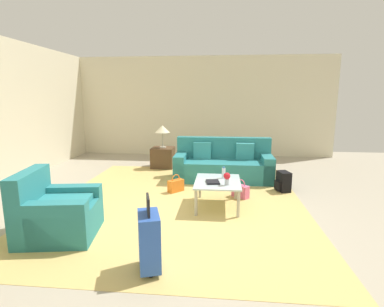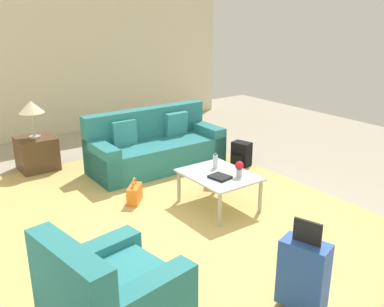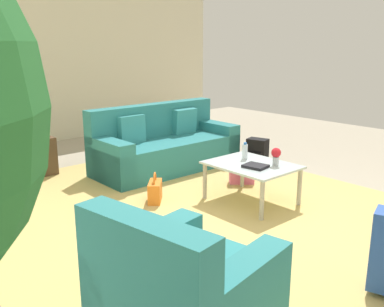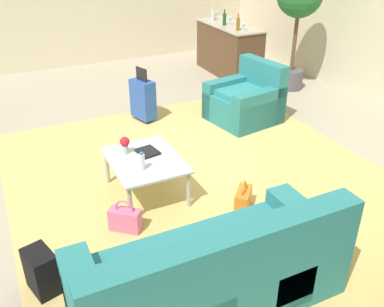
{
  "view_description": "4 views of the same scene",
  "coord_description": "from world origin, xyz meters",
  "px_view_note": "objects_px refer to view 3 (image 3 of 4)",
  "views": [
    {
      "loc": [
        -4.51,
        -0.55,
        1.87
      ],
      "look_at": [
        0.11,
        -0.09,
        0.98
      ],
      "focal_mm": 28.0,
      "sensor_mm": 36.0,
      "label": 1
    },
    {
      "loc": [
        -3.56,
        2.77,
        2.47
      ],
      "look_at": [
        0.05,
        0.17,
        0.97
      ],
      "focal_mm": 40.0,
      "sensor_mm": 36.0,
      "label": 2
    },
    {
      "loc": [
        -2.68,
        3.14,
        1.79
      ],
      "look_at": [
        0.52,
        0.31,
        0.7
      ],
      "focal_mm": 40.0,
      "sensor_mm": 36.0,
      "label": 3
    },
    {
      "loc": [
        4.35,
        -1.83,
        2.77
      ],
      "look_at": [
        0.87,
        -0.15,
        0.68
      ],
      "focal_mm": 40.0,
      "sensor_mm": 36.0,
      "label": 4
    }
  ],
  "objects_px": {
    "water_bottle": "(245,151)",
    "coffee_table_book": "(255,166)",
    "coffee_table": "(252,169)",
    "armchair": "(181,297)",
    "handbag_orange": "(155,191)",
    "backpack_black": "(257,152)",
    "side_table": "(30,156)",
    "handbag_pink": "(242,174)",
    "table_lamp": "(25,103)",
    "couch": "(163,147)",
    "flower_vase": "(276,155)"
  },
  "relations": [
    {
      "from": "water_bottle",
      "to": "coffee_table_book",
      "type": "relative_size",
      "value": 0.83
    },
    {
      "from": "coffee_table_book",
      "to": "coffee_table",
      "type": "bearing_deg",
      "value": -43.21
    },
    {
      "from": "armchair",
      "to": "handbag_orange",
      "type": "height_order",
      "value": "armchair"
    },
    {
      "from": "water_bottle",
      "to": "handbag_orange",
      "type": "distance_m",
      "value": 1.16
    },
    {
      "from": "armchair",
      "to": "water_bottle",
      "type": "distance_m",
      "value": 2.74
    },
    {
      "from": "backpack_black",
      "to": "side_table",
      "type": "bearing_deg",
      "value": 57.13
    },
    {
      "from": "armchair",
      "to": "coffee_table",
      "type": "xyz_separation_m",
      "value": [
        1.31,
        -2.17,
        0.1
      ]
    },
    {
      "from": "water_bottle",
      "to": "handbag_pink",
      "type": "relative_size",
      "value": 0.57
    },
    {
      "from": "coffee_table_book",
      "to": "table_lamp",
      "type": "height_order",
      "value": "table_lamp"
    },
    {
      "from": "side_table",
      "to": "backpack_black",
      "type": "height_order",
      "value": "side_table"
    },
    {
      "from": "water_bottle",
      "to": "side_table",
      "type": "relative_size",
      "value": 0.36
    },
    {
      "from": "couch",
      "to": "side_table",
      "type": "bearing_deg",
      "value": 57.93
    },
    {
      "from": "water_bottle",
      "to": "coffee_table_book",
      "type": "distance_m",
      "value": 0.38
    },
    {
      "from": "coffee_table",
      "to": "table_lamp",
      "type": "relative_size",
      "value": 1.64
    },
    {
      "from": "armchair",
      "to": "flower_vase",
      "type": "height_order",
      "value": "armchair"
    },
    {
      "from": "armchair",
      "to": "flower_vase",
      "type": "bearing_deg",
      "value": -64.83
    },
    {
      "from": "armchair",
      "to": "coffee_table_book",
      "type": "xyz_separation_m",
      "value": [
        1.19,
        -2.09,
        0.17
      ]
    },
    {
      "from": "coffee_table_book",
      "to": "flower_vase",
      "type": "relative_size",
      "value": 1.21
    },
    {
      "from": "armchair",
      "to": "handbag_orange",
      "type": "bearing_deg",
      "value": -33.0
    },
    {
      "from": "handbag_pink",
      "to": "backpack_black",
      "type": "bearing_deg",
      "value": -61.48
    },
    {
      "from": "couch",
      "to": "flower_vase",
      "type": "distance_m",
      "value": 2.04
    },
    {
      "from": "couch",
      "to": "handbag_pink",
      "type": "xyz_separation_m",
      "value": [
        -1.27,
        -0.32,
        -0.18
      ]
    },
    {
      "from": "table_lamp",
      "to": "backpack_black",
      "type": "bearing_deg",
      "value": -122.87
    },
    {
      "from": "coffee_table",
      "to": "table_lamp",
      "type": "bearing_deg",
      "value": 28.18
    },
    {
      "from": "coffee_table_book",
      "to": "handbag_orange",
      "type": "distance_m",
      "value": 1.2
    },
    {
      "from": "coffee_table",
      "to": "table_lamp",
      "type": "height_order",
      "value": "table_lamp"
    },
    {
      "from": "couch",
      "to": "armchair",
      "type": "bearing_deg",
      "value": 143.83
    },
    {
      "from": "flower_vase",
      "to": "handbag_pink",
      "type": "distance_m",
      "value": 0.91
    },
    {
      "from": "table_lamp",
      "to": "handbag_pink",
      "type": "bearing_deg",
      "value": -139.78
    },
    {
      "from": "coffee_table_book",
      "to": "table_lamp",
      "type": "distance_m",
      "value": 3.29
    },
    {
      "from": "side_table",
      "to": "coffee_table",
      "type": "bearing_deg",
      "value": -151.82
    },
    {
      "from": "armchair",
      "to": "water_bottle",
      "type": "bearing_deg",
      "value": -56.37
    },
    {
      "from": "table_lamp",
      "to": "handbag_orange",
      "type": "xyz_separation_m",
      "value": [
        -2.05,
        -0.66,
        -0.88
      ]
    },
    {
      "from": "flower_vase",
      "to": "couch",
      "type": "bearing_deg",
      "value": 1.42
    },
    {
      "from": "backpack_black",
      "to": "armchair",
      "type": "bearing_deg",
      "value": 123.69
    },
    {
      "from": "flower_vase",
      "to": "backpack_black",
      "type": "distance_m",
      "value": 1.71
    },
    {
      "from": "water_bottle",
      "to": "coffee_table_book",
      "type": "xyz_separation_m",
      "value": [
        -0.32,
        0.18,
        -0.08
      ]
    },
    {
      "from": "couch",
      "to": "table_lamp",
      "type": "height_order",
      "value": "table_lamp"
    },
    {
      "from": "armchair",
      "to": "table_lamp",
      "type": "relative_size",
      "value": 1.81
    },
    {
      "from": "coffee_table_book",
      "to": "backpack_black",
      "type": "distance_m",
      "value": 1.79
    },
    {
      "from": "armchair",
      "to": "backpack_black",
      "type": "xyz_separation_m",
      "value": [
        2.31,
        -3.46,
        -0.11
      ]
    },
    {
      "from": "table_lamp",
      "to": "handbag_orange",
      "type": "height_order",
      "value": "table_lamp"
    },
    {
      "from": "flower_vase",
      "to": "armchair",
      "type": "bearing_deg",
      "value": 115.17
    },
    {
      "from": "water_bottle",
      "to": "side_table",
      "type": "distance_m",
      "value": 3.07
    },
    {
      "from": "flower_vase",
      "to": "handbag_pink",
      "type": "xyz_separation_m",
      "value": [
        0.75,
        -0.27,
        -0.45
      ]
    },
    {
      "from": "armchair",
      "to": "water_bottle",
      "type": "height_order",
      "value": "armchair"
    },
    {
      "from": "couch",
      "to": "side_table",
      "type": "relative_size",
      "value": 3.77
    },
    {
      "from": "armchair",
      "to": "side_table",
      "type": "relative_size",
      "value": 1.87
    },
    {
      "from": "coffee_table",
      "to": "backpack_black",
      "type": "distance_m",
      "value": 1.64
    },
    {
      "from": "coffee_table_book",
      "to": "flower_vase",
      "type": "height_order",
      "value": "flower_vase"
    }
  ]
}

